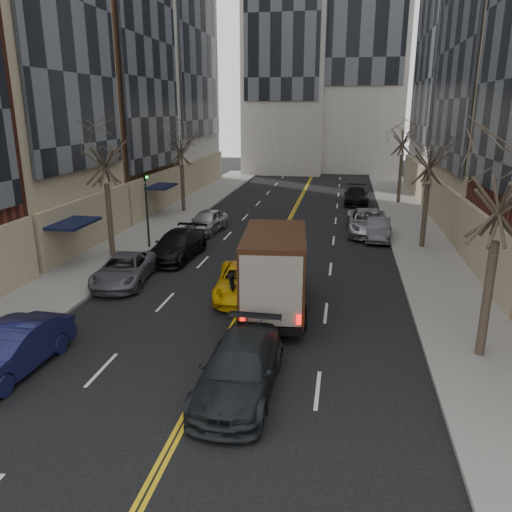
{
  "coord_description": "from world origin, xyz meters",
  "views": [
    {
      "loc": [
        3.97,
        -5.4,
        8.17
      ],
      "look_at": [
        0.48,
        14.39,
        2.2
      ],
      "focal_mm": 35.0,
      "sensor_mm": 36.0,
      "label": 1
    }
  ],
  "objects": [
    {
      "name": "tree_rt_far",
      "position": [
        8.8,
        40.0,
        6.74
      ],
      "size": [
        3.2,
        3.2,
        9.11
      ],
      "color": "#382D23",
      "rests_on": "sidewalk_right"
    },
    {
      "name": "pedestrian",
      "position": [
        -0.43,
        13.81,
        0.79
      ],
      "size": [
        0.47,
        0.63,
        1.58
      ],
      "primitive_type": "imported",
      "rotation": [
        0.0,
        0.0,
        1.75
      ],
      "color": "black",
      "rests_on": "ground"
    },
    {
      "name": "parked_rt_b",
      "position": [
        5.7,
        28.19,
        0.81
      ],
      "size": [
        2.79,
        5.87,
        1.62
      ],
      "primitive_type": "imported",
      "rotation": [
        0.0,
        0.0,
        0.02
      ],
      "color": "#AEB1B7",
      "rests_on": "ground"
    },
    {
      "name": "taxi",
      "position": [
        -0.31,
        15.32,
        0.69
      ],
      "size": [
        2.87,
        5.19,
        1.37
      ],
      "primitive_type": "imported",
      "rotation": [
        0.0,
        0.0,
        0.12
      ],
      "color": "#E4B109",
      "rests_on": "ground"
    },
    {
      "name": "sidewalk_right",
      "position": [
        9.0,
        27.0,
        0.07
      ],
      "size": [
        4.0,
        66.0,
        0.15
      ],
      "primitive_type": "cube",
      "color": "slate",
      "rests_on": "ground"
    },
    {
      "name": "parked_lf_b",
      "position": [
        -6.21,
        7.42,
        0.78
      ],
      "size": [
        1.87,
        4.79,
        1.55
      ],
      "primitive_type": "imported",
      "rotation": [
        0.0,
        0.0,
        -0.05
      ],
      "color": "#121339",
      "rests_on": "ground"
    },
    {
      "name": "parked_rt_c",
      "position": [
        5.1,
        39.35,
        0.74
      ],
      "size": [
        2.11,
        5.13,
        1.49
      ],
      "primitive_type": "imported",
      "rotation": [
        0.0,
        0.0,
        -0.0
      ],
      "color": "black",
      "rests_on": "ground"
    },
    {
      "name": "tree_lf_mid",
      "position": [
        -8.8,
        20.0,
        6.6
      ],
      "size": [
        3.2,
        3.2,
        8.91
      ],
      "color": "#382D23",
      "rests_on": "sidewalk_left"
    },
    {
      "name": "observer_sedan",
      "position": [
        1.2,
        7.5,
        0.77
      ],
      "size": [
        2.21,
        5.31,
        1.54
      ],
      "rotation": [
        0.0,
        0.0,
        -0.01
      ],
      "color": "black",
      "rests_on": "ground"
    },
    {
      "name": "tree_rt_near",
      "position": [
        8.8,
        11.0,
        6.45
      ],
      "size": [
        3.2,
        3.2,
        8.71
      ],
      "color": "#382D23",
      "rests_on": "sidewalk_right"
    },
    {
      "name": "ups_truck",
      "position": [
        1.36,
        13.83,
        1.77
      ],
      "size": [
        3.07,
        6.59,
        3.51
      ],
      "rotation": [
        0.0,
        0.0,
        0.09
      ],
      "color": "black",
      "rests_on": "ground"
    },
    {
      "name": "sidewalk_left",
      "position": [
        -9.0,
        27.0,
        0.07
      ],
      "size": [
        4.0,
        66.0,
        0.15
      ],
      "primitive_type": "cube",
      "color": "slate",
      "rests_on": "ground"
    },
    {
      "name": "parked_rt_a",
      "position": [
        6.3,
        26.77,
        0.69
      ],
      "size": [
        1.73,
        4.26,
        1.37
      ],
      "primitive_type": "imported",
      "rotation": [
        0.0,
        0.0,
        -0.07
      ],
      "color": "#47494F",
      "rests_on": "ground"
    },
    {
      "name": "streetwall_left",
      "position": [
        -16.3,
        30.9,
        15.56
      ],
      "size": [
        14.0,
        49.5,
        36.0
      ],
      "color": "#562319",
      "rests_on": "ground"
    },
    {
      "name": "tree_rt_mid",
      "position": [
        8.8,
        25.0,
        6.17
      ],
      "size": [
        3.2,
        3.2,
        8.32
      ],
      "color": "#382D23",
      "rests_on": "sidewalk_right"
    },
    {
      "name": "traffic_signal",
      "position": [
        -7.39,
        22.0,
        2.82
      ],
      "size": [
        0.29,
        0.26,
        4.7
      ],
      "color": "black",
      "rests_on": "sidewalk_left"
    },
    {
      "name": "parked_lf_e",
      "position": [
        -5.1,
        26.76,
        0.76
      ],
      "size": [
        2.29,
        4.66,
        1.53
      ],
      "primitive_type": "imported",
      "rotation": [
        0.0,
        0.0,
        -0.11
      ],
      "color": "#9D9FA4",
      "rests_on": "ground"
    },
    {
      "name": "parked_lf_c",
      "position": [
        -6.3,
        16.06,
        0.68
      ],
      "size": [
        2.87,
        5.15,
        1.36
      ],
      "primitive_type": "imported",
      "rotation": [
        0.0,
        0.0,
        0.13
      ],
      "color": "#54565D",
      "rests_on": "ground"
    },
    {
      "name": "parked_lf_d",
      "position": [
        -5.1,
        20.49,
        0.76
      ],
      "size": [
        2.49,
        5.4,
        1.53
      ],
      "primitive_type": "imported",
      "rotation": [
        0.0,
        0.0,
        -0.07
      ],
      "color": "black",
      "rests_on": "ground"
    },
    {
      "name": "tree_lf_far",
      "position": [
        -8.8,
        33.0,
        6.02
      ],
      "size": [
        3.2,
        3.2,
        8.12
      ],
      "color": "#382D23",
      "rests_on": "sidewalk_left"
    }
  ]
}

